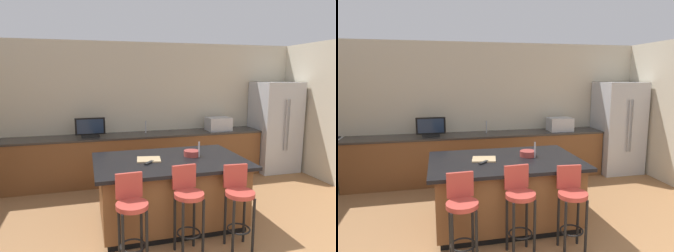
# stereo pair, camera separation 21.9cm
# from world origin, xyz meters

# --- Properties ---
(wall_back) EXTENTS (7.22, 0.12, 2.69)m
(wall_back) POSITION_xyz_m (0.00, 4.59, 1.34)
(wall_back) COLOR beige
(wall_back) RESTS_ON ground_plane
(counter_back) EXTENTS (4.98, 0.62, 0.91)m
(counter_back) POSITION_xyz_m (-0.08, 4.21, 0.46)
(counter_back) COLOR brown
(counter_back) RESTS_ON ground_plane
(kitchen_island) EXTENTS (2.03, 1.31, 0.91)m
(kitchen_island) POSITION_xyz_m (0.02, 2.37, 0.46)
(kitchen_island) COLOR black
(kitchen_island) RESTS_ON ground_plane
(refrigerator) EXTENTS (0.88, 0.82, 1.90)m
(refrigerator) POSITION_xyz_m (2.86, 4.12, 0.95)
(refrigerator) COLOR #B7BABF
(refrigerator) RESTS_ON ground_plane
(microwave) EXTENTS (0.48, 0.36, 0.27)m
(microwave) POSITION_xyz_m (1.58, 4.21, 1.05)
(microwave) COLOR #B7BABF
(microwave) RESTS_ON counter_back
(tv_monitor) EXTENTS (0.54, 0.16, 0.36)m
(tv_monitor) POSITION_xyz_m (-0.99, 4.16, 1.08)
(tv_monitor) COLOR black
(tv_monitor) RESTS_ON counter_back
(sink_faucet_back) EXTENTS (0.02, 0.02, 0.24)m
(sink_faucet_back) POSITION_xyz_m (0.07, 4.31, 1.03)
(sink_faucet_back) COLOR #B2B2B7
(sink_faucet_back) RESTS_ON counter_back
(sink_faucet_island) EXTENTS (0.02, 0.02, 0.22)m
(sink_faucet_island) POSITION_xyz_m (0.45, 2.37, 1.02)
(sink_faucet_island) COLOR #B2B2B7
(sink_faucet_island) RESTS_ON kitchen_island
(bar_stool_left) EXTENTS (0.34, 0.35, 1.01)m
(bar_stool_left) POSITION_xyz_m (-0.63, 1.51, 0.61)
(bar_stool_left) COLOR #B23D33
(bar_stool_left) RESTS_ON ground_plane
(bar_stool_center) EXTENTS (0.34, 0.35, 1.02)m
(bar_stool_center) POSITION_xyz_m (0.02, 1.61, 0.62)
(bar_stool_center) COLOR #B23D33
(bar_stool_center) RESTS_ON ground_plane
(bar_stool_right) EXTENTS (0.34, 0.35, 0.99)m
(bar_stool_right) POSITION_xyz_m (0.63, 1.55, 0.60)
(bar_stool_right) COLOR #B23D33
(bar_stool_right) RESTS_ON ground_plane
(fruit_bowl) EXTENTS (0.22, 0.22, 0.08)m
(fruit_bowl) POSITION_xyz_m (0.37, 2.46, 0.95)
(fruit_bowl) COLOR #993833
(fruit_bowl) RESTS_ON kitchen_island
(tv_remote) EXTENTS (0.15, 0.15, 0.02)m
(tv_remote) POSITION_xyz_m (-0.29, 2.25, 0.92)
(tv_remote) COLOR black
(tv_remote) RESTS_ON kitchen_island
(cutting_board) EXTENTS (0.36, 0.32, 0.02)m
(cutting_board) POSITION_xyz_m (-0.26, 2.41, 0.92)
(cutting_board) COLOR tan
(cutting_board) RESTS_ON kitchen_island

